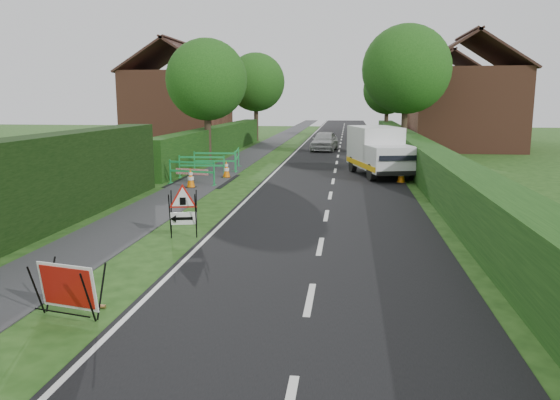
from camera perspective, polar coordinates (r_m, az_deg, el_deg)
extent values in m
plane|color=#1C3F12|center=(12.40, -7.69, -5.74)|extent=(120.00, 120.00, 0.00)
cube|color=black|center=(46.63, 6.40, 6.18)|extent=(6.00, 90.00, 0.02)
cube|color=#2D2D30|center=(47.03, -0.35, 6.28)|extent=(2.00, 90.00, 0.02)
cube|color=black|center=(14.49, -27.25, -4.46)|extent=(1.10, 18.00, 2.50)
cube|color=#14380F|center=(34.64, -6.46, 4.71)|extent=(1.00, 24.00, 1.80)
cube|color=#14380F|center=(27.93, 14.08, 3.08)|extent=(1.20, 50.00, 1.50)
cube|color=brown|center=(43.53, -10.54, 9.39)|extent=(7.00, 7.00, 5.50)
cube|color=#331E19|center=(44.19, -12.94, 14.31)|extent=(4.00, 7.40, 2.58)
cube|color=#331E19|center=(43.14, -8.42, 14.55)|extent=(4.00, 7.40, 2.58)
cube|color=#331E19|center=(43.73, -10.76, 15.87)|extent=(0.25, 7.40, 0.18)
cube|color=brown|center=(40.29, 18.66, 8.95)|extent=(7.00, 7.00, 5.50)
cube|color=#331E19|center=(40.10, 16.46, 14.57)|extent=(4.00, 7.40, 2.58)
cube|color=#331E19|center=(40.79, 21.47, 14.20)|extent=(4.00, 7.40, 2.58)
cube|color=#331E19|center=(40.51, 19.09, 15.94)|extent=(0.25, 7.40, 0.18)
cube|color=brown|center=(54.24, 16.79, 9.30)|extent=(7.00, 7.00, 5.50)
cube|color=#331E19|center=(54.07, 15.13, 13.46)|extent=(4.00, 7.40, 2.58)
cube|color=#331E19|center=(54.64, 18.87, 13.23)|extent=(4.00, 7.40, 2.58)
cube|color=#331E19|center=(54.40, 17.08, 14.50)|extent=(0.25, 7.40, 0.18)
cylinder|color=#2D2116|center=(30.57, -7.53, 6.39)|extent=(0.36, 0.36, 2.62)
sphere|color=#194612|center=(30.51, -7.68, 12.36)|extent=(4.40, 4.40, 4.40)
cylinder|color=#2D2116|center=(33.72, 12.82, 6.89)|extent=(0.36, 0.36, 2.97)
sphere|color=#194612|center=(33.71, 13.08, 13.17)|extent=(5.20, 5.20, 5.20)
cylinder|color=#2D2116|center=(46.20, -2.50, 7.93)|extent=(0.36, 0.36, 2.80)
sphere|color=#194612|center=(46.17, -2.54, 12.20)|extent=(4.80, 4.80, 4.80)
cylinder|color=#2D2116|center=(49.66, 11.03, 7.72)|extent=(0.36, 0.36, 2.45)
sphere|color=#194612|center=(49.62, 11.15, 11.20)|extent=(4.20, 4.20, 4.20)
cylinder|color=black|center=(9.61, -24.13, -8.60)|extent=(0.10, 0.31, 0.87)
cylinder|color=black|center=(9.83, -22.83, -8.09)|extent=(0.10, 0.31, 0.87)
cylinder|color=black|center=(8.97, -19.42, -9.63)|extent=(0.10, 0.31, 0.87)
cylinder|color=black|center=(9.20, -18.15, -9.03)|extent=(0.10, 0.31, 0.87)
cylinder|color=black|center=(9.37, -21.81, -10.88)|extent=(1.04, 0.26, 0.02)
cube|color=white|center=(9.36, -21.32, -8.42)|extent=(1.07, 0.36, 0.76)
cube|color=#B1150C|center=(9.35, -21.38, -8.45)|extent=(0.96, 0.32, 0.66)
cylinder|color=black|center=(13.68, -11.42, -1.72)|extent=(0.11, 0.36, 1.17)
cylinder|color=black|center=(13.97, -11.30, -1.46)|extent=(0.11, 0.36, 1.17)
cylinder|color=black|center=(13.63, -8.79, -1.68)|extent=(0.11, 0.36, 1.17)
cylinder|color=black|center=(13.91, -8.72, -1.42)|extent=(0.11, 0.36, 1.17)
cube|color=white|center=(13.79, -10.06, -1.91)|extent=(0.64, 0.16, 0.31)
cube|color=black|center=(13.77, -10.06, -1.92)|extent=(0.45, 0.11, 0.07)
cone|color=black|center=(13.80, -11.11, -1.94)|extent=(0.18, 0.22, 0.19)
cube|color=black|center=(13.68, -10.12, -0.12)|extent=(0.15, 0.04, 0.19)
cube|color=silver|center=(25.89, 9.86, 5.57)|extent=(2.58, 3.39, 1.81)
cube|color=silver|center=(23.76, 11.48, 4.23)|extent=(2.31, 2.36, 1.10)
cube|color=black|center=(22.86, 12.27, 4.65)|extent=(1.65, 0.62, 0.51)
cube|color=yellow|center=(24.86, 8.33, 3.75)|extent=(1.20, 4.48, 0.22)
cube|color=yellow|center=(25.44, 12.44, 3.77)|extent=(1.20, 4.48, 0.22)
cube|color=black|center=(22.96, 12.18, 2.75)|extent=(1.80, 0.58, 0.19)
cylinder|color=black|center=(23.52, 9.53, 2.84)|extent=(0.41, 0.78, 0.75)
cylinder|color=black|center=(24.07, 13.37, 2.87)|extent=(0.41, 0.78, 0.75)
cylinder|color=black|center=(26.40, 7.61, 3.71)|extent=(0.41, 0.78, 0.75)
cylinder|color=black|center=(26.89, 11.08, 3.73)|extent=(0.41, 0.78, 0.75)
cube|color=black|center=(23.34, 12.52, 1.79)|extent=(0.38, 0.38, 0.04)
cone|color=orange|center=(23.29, 12.55, 2.75)|extent=(0.32, 0.32, 0.75)
cylinder|color=white|center=(23.29, 12.55, 2.66)|extent=(0.25, 0.25, 0.14)
cylinder|color=white|center=(23.27, 12.57, 3.12)|extent=(0.17, 0.17, 0.10)
cube|color=black|center=(25.51, 11.86, 2.54)|extent=(0.38, 0.38, 0.04)
cone|color=orange|center=(25.46, 11.90, 3.42)|extent=(0.32, 0.32, 0.75)
cylinder|color=white|center=(25.47, 11.89, 3.34)|extent=(0.25, 0.25, 0.14)
cylinder|color=white|center=(25.44, 11.91, 3.76)|extent=(0.17, 0.17, 0.10)
cube|color=black|center=(27.67, 10.53, 3.19)|extent=(0.38, 0.38, 0.04)
cone|color=orange|center=(27.63, 10.56, 4.01)|extent=(0.32, 0.32, 0.75)
cylinder|color=white|center=(27.63, 10.56, 3.93)|extent=(0.25, 0.25, 0.14)
cylinder|color=white|center=(27.61, 10.57, 4.32)|extent=(0.17, 0.17, 0.10)
cube|color=black|center=(21.83, -9.29, 1.32)|extent=(0.38, 0.38, 0.04)
cone|color=orange|center=(21.78, -9.32, 2.34)|extent=(0.32, 0.32, 0.75)
cylinder|color=white|center=(21.78, -9.32, 2.25)|extent=(0.25, 0.25, 0.14)
cylinder|color=white|center=(21.76, -9.34, 2.74)|extent=(0.17, 0.17, 0.10)
cube|color=black|center=(24.43, -5.62, 2.37)|extent=(0.38, 0.38, 0.04)
cone|color=orange|center=(24.37, -5.63, 3.29)|extent=(0.32, 0.32, 0.75)
cylinder|color=white|center=(24.38, -5.63, 3.20)|extent=(0.25, 0.25, 0.14)
cylinder|color=white|center=(24.36, -5.64, 3.64)|extent=(0.17, 0.17, 0.10)
cube|color=green|center=(23.02, -11.40, 2.92)|extent=(0.06, 0.06, 1.00)
cube|color=green|center=(22.08, -6.91, 2.74)|extent=(0.06, 0.06, 1.00)
cube|color=green|center=(22.48, -9.23, 3.90)|extent=(1.97, 0.46, 0.08)
cube|color=green|center=(22.53, -9.20, 2.96)|extent=(1.97, 0.46, 0.08)
cube|color=green|center=(23.08, -11.36, 1.74)|extent=(0.13, 0.35, 0.04)
cube|color=green|center=(22.15, -6.88, 1.51)|extent=(0.13, 0.35, 0.04)
cube|color=green|center=(24.72, -10.45, 3.46)|extent=(0.05, 0.05, 1.00)
cube|color=green|center=(24.33, -5.86, 3.47)|extent=(0.05, 0.05, 1.00)
cube|color=green|center=(24.46, -8.20, 4.45)|extent=(2.00, 0.18, 0.08)
cube|color=green|center=(24.50, -8.18, 3.59)|extent=(2.00, 0.18, 0.08)
cube|color=green|center=(24.78, -10.41, 2.36)|extent=(0.08, 0.35, 0.04)
cube|color=green|center=(24.39, -5.84, 2.35)|extent=(0.08, 0.35, 0.04)
cube|color=green|center=(26.45, -8.93, 3.96)|extent=(0.05, 0.05, 1.00)
cube|color=green|center=(26.08, -4.64, 3.96)|extent=(0.05, 0.05, 1.00)
cube|color=green|center=(26.20, -6.82, 4.88)|extent=(2.00, 0.16, 0.08)
cube|color=green|center=(26.24, -6.80, 4.07)|extent=(2.00, 0.16, 0.08)
cube|color=green|center=(26.51, -8.91, 2.93)|extent=(0.08, 0.35, 0.04)
cube|color=green|center=(26.14, -4.62, 2.92)|extent=(0.08, 0.35, 0.04)
cube|color=green|center=(26.43, -4.72, 4.05)|extent=(0.06, 0.06, 1.00)
cube|color=green|center=(28.41, -4.34, 4.50)|extent=(0.06, 0.06, 1.00)
cube|color=green|center=(27.37, -4.54, 5.15)|extent=(0.28, 1.99, 0.08)
cube|color=green|center=(27.41, -4.53, 4.38)|extent=(0.28, 1.99, 0.08)
cube|color=green|center=(26.48, -4.70, 3.01)|extent=(0.35, 0.10, 0.04)
cube|color=green|center=(28.46, -4.33, 3.54)|extent=(0.35, 0.10, 0.04)
cube|color=red|center=(23.30, -9.16, 1.84)|extent=(1.48, 0.34, 0.25)
cylinder|color=#BF7F4C|center=(9.76, -18.10, -10.72)|extent=(0.12, 0.07, 0.07)
imported|color=silver|center=(37.39, 4.68, 6.18)|extent=(1.92, 4.03, 1.33)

